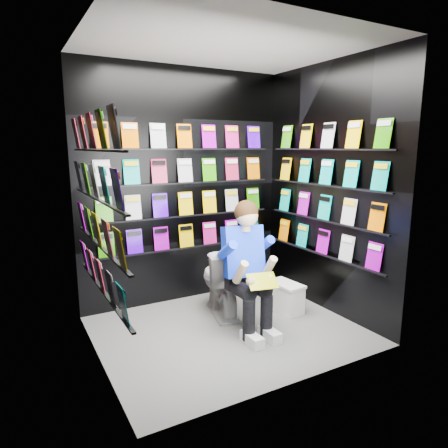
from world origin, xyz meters
TOP-DOWN VIEW (x-y plane):
  - floor at (0.00, 0.00)m, footprint 2.40×2.40m
  - ceiling at (0.00, 0.00)m, footprint 2.40×2.40m
  - wall_back at (0.00, 1.00)m, footprint 2.40×0.04m
  - wall_front at (0.00, -1.00)m, footprint 2.40×0.04m
  - wall_left at (-1.20, 0.00)m, footprint 0.04×2.00m
  - wall_right at (1.20, 0.00)m, footprint 0.04×2.00m
  - comics_back at (0.00, 0.97)m, footprint 2.10×0.06m
  - comics_left at (-1.17, 0.00)m, footprint 0.06×1.70m
  - comics_right at (1.17, 0.00)m, footprint 0.06×1.70m
  - toilet at (0.15, 0.38)m, footprint 0.58×0.83m
  - longbox at (0.77, 0.11)m, footprint 0.24×0.40m
  - longbox_lid at (0.77, 0.11)m, footprint 0.26×0.42m
  - reader at (0.15, 0.00)m, footprint 0.66×0.83m
  - held_comic at (0.15, -0.35)m, footprint 0.29×0.21m

SIDE VIEW (x-z plane):
  - floor at x=0.00m, z-range 0.00..0.00m
  - longbox at x=0.77m, z-range 0.00..0.29m
  - longbox_lid at x=0.77m, z-range 0.29..0.32m
  - toilet at x=0.15m, z-range 0.00..0.73m
  - held_comic at x=0.15m, z-range 0.52..0.64m
  - reader at x=0.15m, z-range 0.08..1.43m
  - wall_back at x=0.00m, z-range 0.00..2.60m
  - wall_front at x=0.00m, z-range 0.00..2.60m
  - wall_left at x=-1.20m, z-range 0.00..2.60m
  - wall_right at x=1.20m, z-range 0.00..2.60m
  - comics_back at x=0.00m, z-range 0.62..1.99m
  - comics_left at x=-1.17m, z-range 0.62..1.99m
  - comics_right at x=1.17m, z-range 0.62..1.99m
  - ceiling at x=0.00m, z-range 2.60..2.60m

